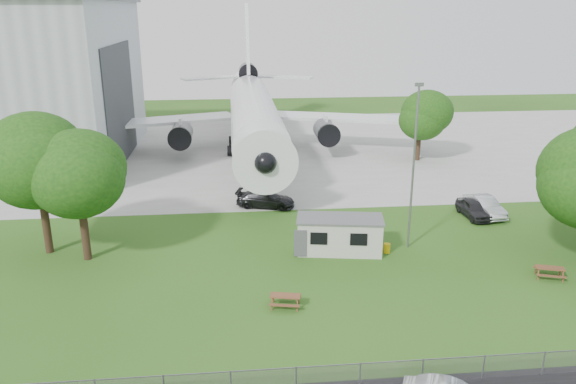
{
  "coord_description": "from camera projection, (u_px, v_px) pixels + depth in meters",
  "views": [
    {
      "loc": [
        -4.57,
        -31.24,
        16.9
      ],
      "look_at": [
        -0.61,
        8.0,
        4.0
      ],
      "focal_mm": 35.0,
      "sensor_mm": 36.0,
      "label": 1
    }
  ],
  "objects": [
    {
      "name": "car_ne_hatch",
      "position": [
        474.0,
        209.0,
        47.6
      ],
      "size": [
        1.93,
        4.39,
        1.47
      ],
      "primitive_type": "imported",
      "rotation": [
        0.0,
        0.0,
        0.04
      ],
      "color": "black",
      "rests_on": "ground"
    },
    {
      "name": "picnic_west",
      "position": [
        285.0,
        307.0,
        33.44
      ],
      "size": [
        2.07,
        1.83,
        0.76
      ],
      "primitive_type": null,
      "rotation": [
        0.0,
        0.0,
        -0.2
      ],
      "color": "brown",
      "rests_on": "ground"
    },
    {
      "name": "tree_west_big",
      "position": [
        37.0,
        162.0,
        38.85
      ],
      "size": [
        8.13,
        8.13,
        10.88
      ],
      "color": "#382619",
      "rests_on": "ground"
    },
    {
      "name": "tree_west_small",
      "position": [
        78.0,
        176.0,
        37.94
      ],
      "size": [
        7.19,
        7.19,
        9.73
      ],
      "color": "#382619",
      "rests_on": "ground"
    },
    {
      "name": "tree_far_apron",
      "position": [
        420.0,
        117.0,
        64.19
      ],
      "size": [
        6.42,
        6.42,
        8.39
      ],
      "color": "#382619",
      "rests_on": "ground"
    },
    {
      "name": "site_cabin",
      "position": [
        340.0,
        235.0,
        40.68
      ],
      "size": [
        6.93,
        3.67,
        2.62
      ],
      "color": "beige",
      "rests_on": "ground"
    },
    {
      "name": "lamp_mast",
      "position": [
        413.0,
        169.0,
        40.01
      ],
      "size": [
        0.16,
        0.16,
        12.0
      ],
      "primitive_type": "cylinder",
      "color": "slate",
      "rests_on": "ground"
    },
    {
      "name": "concrete_apron",
      "position": [
        269.0,
        149.0,
        71.16
      ],
      "size": [
        120.0,
        46.0,
        0.03
      ],
      "primitive_type": "cube",
      "color": "#B7B7B2",
      "rests_on": "ground"
    },
    {
      "name": "picnic_east",
      "position": [
        548.0,
        278.0,
        37.02
      ],
      "size": [
        2.17,
        1.97,
        0.76
      ],
      "primitive_type": null,
      "rotation": [
        0.0,
        0.0,
        -0.31
      ],
      "color": "brown",
      "rests_on": "ground"
    },
    {
      "name": "car_apron_van",
      "position": [
        266.0,
        199.0,
        50.02
      ],
      "size": [
        5.55,
        3.34,
        1.5
      ],
      "primitive_type": "imported",
      "rotation": [
        0.0,
        0.0,
        1.32
      ],
      "color": "black",
      "rests_on": "ground"
    },
    {
      "name": "car_ne_sedan",
      "position": [
        485.0,
        206.0,
        48.09
      ],
      "size": [
        2.19,
        4.96,
        1.58
      ],
      "primitive_type": "imported",
      "rotation": [
        0.0,
        0.0,
        0.11
      ],
      "color": "silver",
      "rests_on": "ground"
    },
    {
      "name": "ground",
      "position": [
        310.0,
        291.0,
        35.23
      ],
      "size": [
        160.0,
        160.0,
        0.0
      ],
      "primitive_type": "plane",
      "color": "#3D6C22"
    },
    {
      "name": "airliner",
      "position": [
        253.0,
        111.0,
        67.31
      ],
      "size": [
        46.36,
        47.73,
        17.69
      ],
      "color": "white",
      "rests_on": "ground"
    }
  ]
}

